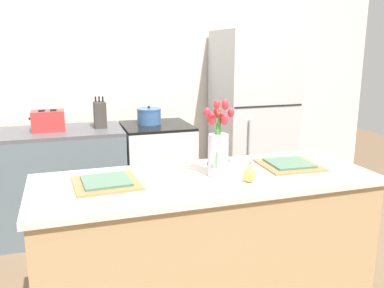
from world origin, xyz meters
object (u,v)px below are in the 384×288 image
object	(u,v)px
stove_range	(158,173)
plate_setting_left	(106,182)
cooking_pot	(149,116)
refrigerator	(252,123)
pear_figurine	(250,174)
flower_vase	(218,147)
plate_setting_right	(289,164)
knife_block	(100,115)
toaster	(48,121)

from	to	relation	value
stove_range	plate_setting_left	world-z (taller)	plate_setting_left
plate_setting_left	cooking_pot	distance (m)	1.71
stove_range	refrigerator	distance (m)	1.04
cooking_pot	pear_figurine	bearing A→B (deg)	-85.80
flower_vase	plate_setting_right	xyz separation A→B (m)	(0.46, 0.05, -0.15)
plate_setting_right	cooking_pot	world-z (taller)	cooking_pot
cooking_pot	knife_block	world-z (taller)	knife_block
pear_figurine	plate_setting_right	bearing A→B (deg)	28.90
pear_figurine	cooking_pot	bearing A→B (deg)	94.20
plate_setting_left	toaster	world-z (taller)	toaster
plate_setting_right	toaster	size ratio (longest dim) A/B	1.20
stove_range	refrigerator	bearing A→B (deg)	0.04
cooking_pot	stove_range	bearing A→B (deg)	-42.11
pear_figurine	plate_setting_right	distance (m)	0.39
refrigerator	plate_setting_left	bearing A→B (deg)	-135.11
flower_vase	pear_figurine	distance (m)	0.22
refrigerator	plate_setting_left	distance (m)	2.21
pear_figurine	cooking_pot	xyz separation A→B (m)	(-0.13, 1.80, 0.02)
plate_setting_right	toaster	world-z (taller)	toaster
flower_vase	knife_block	bearing A→B (deg)	105.45
flower_vase	toaster	xyz separation A→B (m)	(-0.87, 1.60, -0.09)
plate_setting_left	toaster	size ratio (longest dim) A/B	1.20
toaster	knife_block	bearing A→B (deg)	3.53
plate_setting_right	stove_range	bearing A→B (deg)	104.98
flower_vase	toaster	size ratio (longest dim) A/B	1.49
plate_setting_right	toaster	xyz separation A→B (m)	(-1.33, 1.55, 0.06)
plate_setting_left	plate_setting_right	size ratio (longest dim) A/B	1.00
plate_setting_left	flower_vase	bearing A→B (deg)	-5.04
pear_figurine	plate_setting_right	xyz separation A→B (m)	(0.34, 0.19, -0.03)
pear_figurine	flower_vase	bearing A→B (deg)	130.71
plate_setting_left	plate_setting_right	world-z (taller)	same
plate_setting_right	knife_block	bearing A→B (deg)	119.95
flower_vase	cooking_pot	distance (m)	1.67
plate_setting_right	cooking_pot	bearing A→B (deg)	106.38
stove_range	pear_figurine	size ratio (longest dim) A/B	8.54
stove_range	knife_block	bearing A→B (deg)	177.79
plate_setting_left	knife_block	xyz separation A→B (m)	(0.12, 1.58, 0.09)
plate_setting_right	pear_figurine	bearing A→B (deg)	-151.10
refrigerator	plate_setting_right	size ratio (longest dim) A/B	5.23
plate_setting_left	toaster	xyz separation A→B (m)	(-0.30, 1.55, 0.06)
refrigerator	knife_block	bearing A→B (deg)	179.27
stove_range	refrigerator	size ratio (longest dim) A/B	0.52
knife_block	flower_vase	bearing A→B (deg)	-74.55
plate_setting_left	plate_setting_right	distance (m)	1.03
stove_range	cooking_pot	bearing A→B (deg)	137.89
stove_range	plate_setting_left	xyz separation A→B (m)	(-0.62, -1.56, 0.48)
pear_figurine	toaster	distance (m)	2.01
stove_range	flower_vase	distance (m)	1.73
toaster	pear_figurine	bearing A→B (deg)	-60.32
stove_range	cooking_pot	world-z (taller)	cooking_pot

